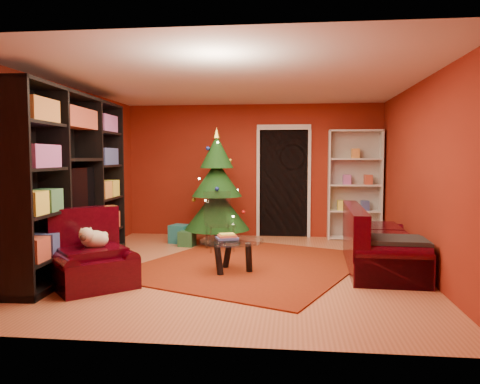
# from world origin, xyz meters

# --- Properties ---
(floor) EXTENTS (5.00, 5.50, 0.05)m
(floor) POSITION_xyz_m (0.00, 0.00, -0.03)
(floor) COLOR #B2633E
(floor) RESTS_ON ground
(ceiling) EXTENTS (5.00, 5.50, 0.05)m
(ceiling) POSITION_xyz_m (0.00, 0.00, 2.62)
(ceiling) COLOR silver
(ceiling) RESTS_ON wall_back
(wall_back) EXTENTS (5.00, 0.05, 2.60)m
(wall_back) POSITION_xyz_m (0.00, 2.77, 1.30)
(wall_back) COLOR maroon
(wall_back) RESTS_ON ground
(wall_left) EXTENTS (0.05, 5.50, 2.60)m
(wall_left) POSITION_xyz_m (-2.52, 0.00, 1.30)
(wall_left) COLOR maroon
(wall_left) RESTS_ON ground
(wall_right) EXTENTS (0.05, 5.50, 2.60)m
(wall_right) POSITION_xyz_m (2.52, 0.00, 1.30)
(wall_right) COLOR maroon
(wall_right) RESTS_ON ground
(doorway) EXTENTS (1.06, 0.60, 2.16)m
(doorway) POSITION_xyz_m (0.60, 2.73, 1.05)
(doorway) COLOR black
(doorway) RESTS_ON floor
(rug) EXTENTS (3.88, 4.13, 0.02)m
(rug) POSITION_xyz_m (0.17, 0.19, 0.01)
(rug) COLOR maroon
(rug) RESTS_ON floor
(media_unit) EXTENTS (0.64, 3.19, 2.43)m
(media_unit) POSITION_xyz_m (-2.27, -0.28, 1.22)
(media_unit) COLOR black
(media_unit) RESTS_ON floor
(christmas_tree) EXTENTS (1.55, 1.55, 2.11)m
(christmas_tree) POSITION_xyz_m (-0.58, 1.84, 1.02)
(christmas_tree) COLOR #0F3410
(christmas_tree) RESTS_ON floor
(gift_box_teal) EXTENTS (0.41, 0.41, 0.33)m
(gift_box_teal) POSITION_xyz_m (-1.26, 1.83, 0.17)
(gift_box_teal) COLOR #1D7582
(gift_box_teal) RESTS_ON floor
(gift_box_green) EXTENTS (0.29, 0.29, 0.26)m
(gift_box_green) POSITION_xyz_m (-1.07, 1.53, 0.13)
(gift_box_green) COLOR #215730
(gift_box_green) RESTS_ON floor
(gift_box_red) EXTENTS (0.26, 0.26, 0.22)m
(gift_box_red) POSITION_xyz_m (-1.29, 2.59, 0.11)
(gift_box_red) COLOR #A31120
(gift_box_red) RESTS_ON floor
(white_bookshelf) EXTENTS (0.99, 0.36, 2.13)m
(white_bookshelf) POSITION_xyz_m (1.95, 2.57, 1.04)
(white_bookshelf) COLOR white
(white_bookshelf) RESTS_ON floor
(armchair) EXTENTS (1.37, 1.37, 0.76)m
(armchair) POSITION_xyz_m (-1.63, -1.13, 0.38)
(armchair) COLOR black
(armchair) RESTS_ON rug
(dog) EXTENTS (0.50, 0.49, 0.25)m
(dog) POSITION_xyz_m (-1.62, -1.06, 0.56)
(dog) COLOR #EFE3C2
(dog) RESTS_ON armchair
(sofa) EXTENTS (1.03, 2.11, 0.89)m
(sofa) POSITION_xyz_m (2.02, 0.15, 0.45)
(sofa) COLOR black
(sofa) RESTS_ON rug
(coffee_table) EXTENTS (1.13, 1.13, 0.55)m
(coffee_table) POSITION_xyz_m (-0.04, -0.26, 0.23)
(coffee_table) COLOR gray
(coffee_table) RESTS_ON rug
(acrylic_chair) EXTENTS (0.61, 0.63, 0.90)m
(acrylic_chair) POSITION_xyz_m (-0.42, 1.13, 0.45)
(acrylic_chair) COLOR #66605B
(acrylic_chair) RESTS_ON rug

